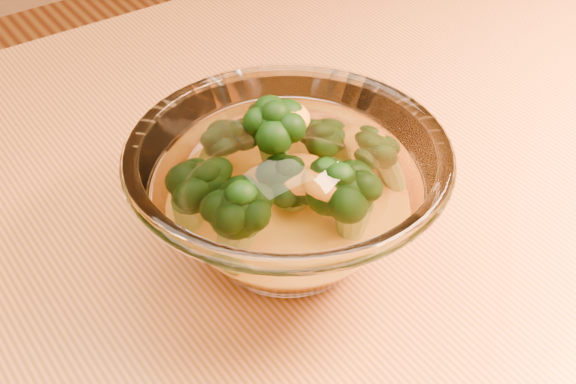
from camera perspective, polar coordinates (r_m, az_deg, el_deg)
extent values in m
cube|color=#D97541|center=(0.65, 6.78, -1.56)|extent=(1.20, 0.80, 0.04)
cylinder|color=brown|center=(1.38, 13.81, 2.74)|extent=(0.06, 0.06, 0.71)
ellipsoid|color=white|center=(0.58, 0.00, -3.64)|extent=(0.10, 0.10, 0.02)
torus|color=white|center=(0.53, 0.00, 2.72)|extent=(0.22, 0.22, 0.01)
ellipsoid|color=orange|center=(0.57, 0.00, -1.99)|extent=(0.12, 0.12, 0.03)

